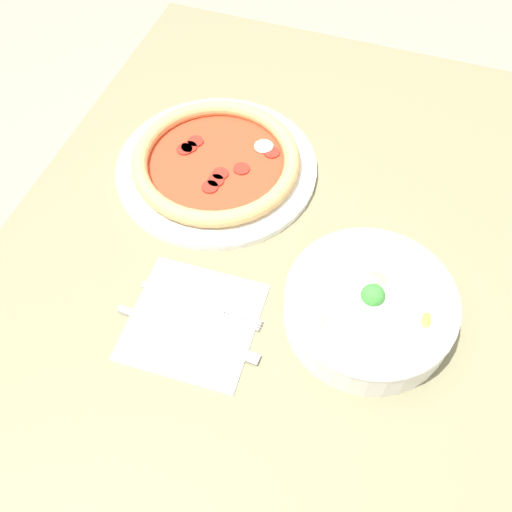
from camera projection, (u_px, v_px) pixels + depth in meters
The scene contains 7 objects.
ground_plane at pixel (293, 417), 1.47m from camera, with size 8.00×8.00×0.00m, color gray.
dining_table at pixel (314, 287), 0.94m from camera, with size 1.02×0.94×0.76m.
pizza at pixel (216, 163), 0.92m from camera, with size 0.33×0.33×0.04m.
bowl at pixel (369, 306), 0.75m from camera, with size 0.23×0.23×0.07m.
napkin at pixel (193, 321), 0.77m from camera, with size 0.18×0.18×0.00m.
fork at pixel (199, 304), 0.78m from camera, with size 0.02×0.18×0.00m.
knife at pixel (181, 331), 0.76m from camera, with size 0.02×0.21×0.01m.
Camera 1 is at (0.50, 0.07, 1.45)m, focal length 40.00 mm.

